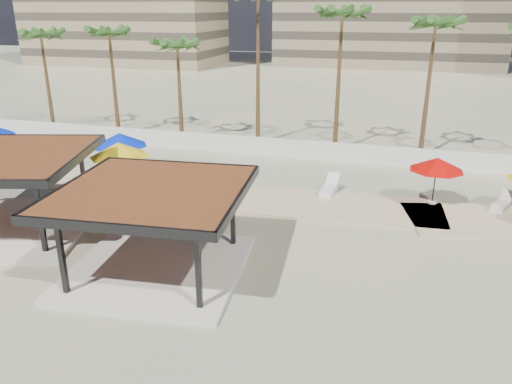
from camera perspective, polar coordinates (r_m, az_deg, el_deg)
ground at (r=21.09m, az=-6.07°, el=-7.68°), size 200.00×200.00×0.00m
promenade at (r=27.21m, az=3.87°, el=-0.82°), size 44.45×7.97×0.24m
boundary_wall at (r=35.19m, az=3.64°, el=5.06°), size 56.00×0.30×1.20m
pavilion_central at (r=19.68m, az=-11.52°, el=-3.35°), size 7.54×7.54×3.52m
pavilion_west at (r=25.64m, az=-26.70°, el=0.73°), size 8.98×8.98×3.71m
umbrella_b at (r=28.02m, az=-15.40°, el=4.68°), size 4.23×4.23×2.87m
umbrella_c at (r=27.22m, az=19.98°, el=3.01°), size 3.65×3.65×2.49m
umbrella_f at (r=30.26m, az=-15.30°, el=5.78°), size 3.77×3.77×2.84m
lounger_a at (r=28.09m, az=-12.60°, el=0.13°), size 1.46×2.45×0.88m
lounger_b at (r=28.12m, az=8.38°, el=0.41°), size 0.90×2.21×0.82m
lounger_d at (r=28.62m, az=26.30°, el=-1.26°), size 1.36×1.99×0.72m
palm_a at (r=45.40m, az=-23.36°, el=15.84°), size 3.00×3.00×8.65m
palm_b at (r=42.26m, az=-16.42°, el=16.71°), size 3.00×3.00×8.88m
palm_c at (r=38.93m, az=-8.98°, el=15.90°), size 3.00×3.00×8.09m
palm_d at (r=37.49m, az=0.24°, el=20.84°), size 3.00×3.00×11.49m
palm_e at (r=35.82m, az=9.81°, el=18.91°), size 3.00×3.00×10.36m
palm_f at (r=35.83m, az=19.79°, el=17.13°), size 3.00×3.00×9.74m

